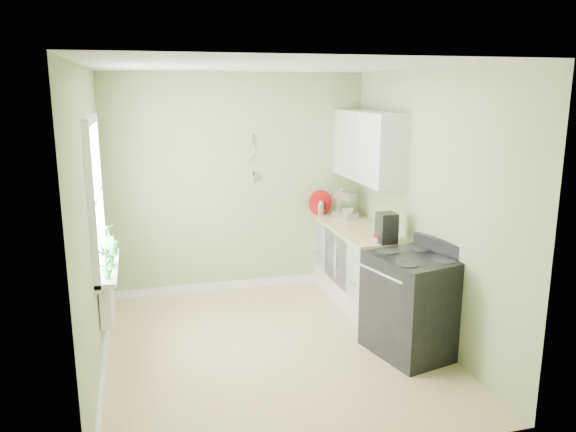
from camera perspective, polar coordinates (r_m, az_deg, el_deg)
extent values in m
cube|color=tan|center=(5.69, -1.53, -13.41)|extent=(3.20, 3.60, 0.02)
cube|color=white|center=(5.11, -1.72, 15.10)|extent=(3.20, 3.60, 0.02)
cube|color=#9BAB74|center=(6.98, -5.12, 3.24)|extent=(3.20, 0.02, 2.70)
cube|color=#9BAB74|center=(5.12, -19.43, -0.99)|extent=(0.02, 3.60, 2.70)
cube|color=#9BAB74|center=(5.82, 13.98, 0.98)|extent=(0.02, 3.60, 2.70)
cube|color=white|center=(6.79, 7.17, -5.04)|extent=(0.60, 1.60, 0.87)
cube|color=#DCC686|center=(6.66, 7.20, -1.32)|extent=(0.64, 1.60, 0.04)
cube|color=white|center=(6.64, 8.19, 7.02)|extent=(0.35, 1.40, 0.80)
cube|color=white|center=(5.37, -19.17, 1.84)|extent=(0.02, 1.00, 1.30)
cube|color=white|center=(5.29, -19.50, 9.16)|extent=(0.06, 1.14, 0.07)
cube|color=white|center=(5.53, -18.44, -5.13)|extent=(0.06, 1.14, 0.07)
cube|color=white|center=(5.36, -18.95, 1.85)|extent=(0.04, 1.00, 0.04)
cube|color=white|center=(5.52, -17.83, -4.95)|extent=(0.18, 1.14, 0.04)
cube|color=white|center=(5.58, -17.92, -8.35)|extent=(0.12, 0.50, 0.35)
cylinder|color=#DCC686|center=(6.92, -3.52, 7.61)|extent=(0.02, 0.02, 0.10)
cylinder|color=silver|center=(6.93, -3.51, 6.62)|extent=(0.01, 0.01, 0.16)
cylinder|color=silver|center=(6.97, -3.47, 3.84)|extent=(0.01, 0.14, 0.14)
cube|color=black|center=(5.57, 12.49, -8.95)|extent=(0.84, 0.93, 0.94)
cube|color=black|center=(5.41, 12.73, -4.19)|extent=(0.84, 0.93, 0.03)
cube|color=black|center=(5.54, 15.54, -3.20)|extent=(0.24, 0.79, 0.15)
cylinder|color=#B2B2B7|center=(5.30, 9.31, -5.76)|extent=(0.17, 0.63, 0.02)
cube|color=#B52514|center=(5.45, 8.78, -7.30)|extent=(0.07, 0.23, 0.40)
cube|color=#B2B2B7|center=(7.10, 5.80, 0.08)|extent=(0.28, 0.33, 0.07)
cube|color=#B2B2B7|center=(7.18, 5.48, 1.30)|extent=(0.13, 0.11, 0.21)
cube|color=#B2B2B7|center=(7.07, 5.79, 2.11)|extent=(0.23, 0.31, 0.09)
sphere|color=#B2B2B7|center=(7.16, 5.51, 2.48)|extent=(0.11, 0.11, 0.11)
cylinder|color=silver|center=(7.04, 5.98, 0.43)|extent=(0.16, 0.16, 0.13)
cylinder|color=silver|center=(7.21, 3.30, 0.65)|extent=(0.11, 0.11, 0.15)
cone|color=silver|center=(7.19, 3.31, 1.42)|extent=(0.11, 0.11, 0.04)
cylinder|color=silver|center=(7.18, 2.67, 0.82)|extent=(0.11, 0.05, 0.08)
cube|color=black|center=(6.01, 9.99, -1.20)|extent=(0.18, 0.20, 0.32)
cylinder|color=black|center=(6.02, 9.71, -2.11)|extent=(0.10, 0.10, 0.11)
cylinder|color=#A00B0B|center=(7.20, 3.31, 1.34)|extent=(0.34, 0.13, 0.33)
cylinder|color=#B2A692|center=(5.99, 8.97, -2.45)|extent=(0.07, 0.07, 0.07)
cylinder|color=#A00B0B|center=(5.98, 8.98, -2.09)|extent=(0.07, 0.07, 0.01)
imported|color=#206923|center=(5.08, -18.02, -4.50)|extent=(0.17, 0.19, 0.30)
imported|color=#206923|center=(5.39, -17.88, -3.54)|extent=(0.15, 0.18, 0.29)
imported|color=#206923|center=(5.82, -17.71, -2.24)|extent=(0.23, 0.23, 0.31)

